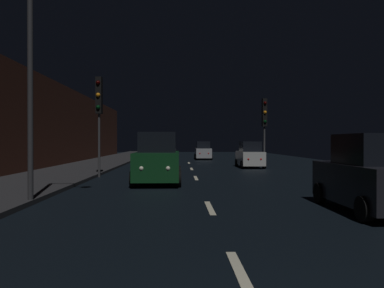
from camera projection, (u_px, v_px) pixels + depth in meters
The scene contains 11 objects.
ground at pixel (191, 168), 26.89m from camera, with size 27.00×84.00×0.02m, color black.
sidewalk_left at pixel (85, 168), 26.64m from camera, with size 4.40×84.00×0.15m, color #28282B.
building_facade_left at pixel (26, 121), 23.03m from camera, with size 0.80×63.00×6.10m, color #472319.
lane_centerline at pixel (196, 179), 19.19m from camera, with size 0.16×30.45×0.01m.
traffic_light_far_right at pixel (264, 118), 26.68m from camera, with size 0.32×0.46×4.79m.
traffic_light_far_left at pixel (99, 104), 20.21m from camera, with size 0.33×0.47×5.20m.
streetlamp_overhead at pixel (46, 38), 11.39m from camera, with size 1.70×0.44×7.39m.
car_approaching_headlights at pixel (158, 160), 17.34m from camera, with size 2.07×4.48×2.26m.
car_parked_right_near at pixel (371, 176), 10.28m from camera, with size 1.88×4.07×2.05m.
car_distant_taillights at pixel (203, 151), 40.32m from camera, with size 1.72×3.71×1.87m.
car_parked_right_far at pixel (250, 156), 27.78m from camera, with size 1.70×3.68×1.86m.
Camera 1 is at (-0.86, -2.36, 1.85)m, focal length 36.54 mm.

